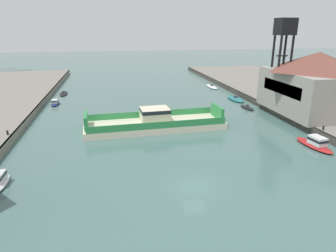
{
  "coord_description": "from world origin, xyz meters",
  "views": [
    {
      "loc": [
        -8.28,
        -27.4,
        16.25
      ],
      "look_at": [
        0.0,
        15.08,
        2.0
      ],
      "focal_mm": 32.0,
      "sensor_mm": 36.0,
      "label": 1
    }
  ],
  "objects_px": {
    "chain_ferry": "(155,122)",
    "crane_tower": "(284,39)",
    "moored_boat_near_left": "(55,103)",
    "moored_boat_mid_left": "(315,143)",
    "moored_boat_upstream_a": "(236,99)",
    "moored_boat_near_right": "(212,87)",
    "moored_boat_mid_right": "(247,107)",
    "moored_boat_far_left": "(64,94)",
    "warehouse_shed": "(316,82)"
  },
  "relations": [
    {
      "from": "moored_boat_mid_left",
      "to": "moored_boat_upstream_a",
      "type": "distance_m",
      "value": 30.05
    },
    {
      "from": "chain_ferry",
      "to": "moored_boat_near_right",
      "type": "relative_size",
      "value": 3.2
    },
    {
      "from": "moored_boat_mid_left",
      "to": "moored_boat_upstream_a",
      "type": "height_order",
      "value": "moored_boat_mid_left"
    },
    {
      "from": "moored_boat_upstream_a",
      "to": "chain_ferry",
      "type": "bearing_deg",
      "value": -141.57
    },
    {
      "from": "moored_boat_near_left",
      "to": "moored_boat_near_right",
      "type": "distance_m",
      "value": 42.69
    },
    {
      "from": "chain_ferry",
      "to": "moored_boat_mid_left",
      "type": "xyz_separation_m",
      "value": [
        21.14,
        -12.64,
        -0.43
      ]
    },
    {
      "from": "moored_boat_far_left",
      "to": "crane_tower",
      "type": "xyz_separation_m",
      "value": [
        44.72,
        -25.45,
        14.06
      ]
    },
    {
      "from": "chain_ferry",
      "to": "crane_tower",
      "type": "relative_size",
      "value": 1.41
    },
    {
      "from": "moored_boat_upstream_a",
      "to": "warehouse_shed",
      "type": "distance_m",
      "value": 19.6
    },
    {
      "from": "moored_boat_mid_right",
      "to": "warehouse_shed",
      "type": "distance_m",
      "value": 13.91
    },
    {
      "from": "moored_boat_mid_left",
      "to": "warehouse_shed",
      "type": "bearing_deg",
      "value": 56.84
    },
    {
      "from": "moored_boat_mid_left",
      "to": "moored_boat_mid_right",
      "type": "height_order",
      "value": "moored_boat_mid_left"
    },
    {
      "from": "chain_ferry",
      "to": "moored_boat_near_left",
      "type": "relative_size",
      "value": 4.82
    },
    {
      "from": "moored_boat_mid_left",
      "to": "moored_boat_near_left",
      "type": "bearing_deg",
      "value": 140.5
    },
    {
      "from": "moored_boat_mid_left",
      "to": "moored_boat_far_left",
      "type": "height_order",
      "value": "moored_boat_mid_left"
    },
    {
      "from": "moored_boat_near_right",
      "to": "moored_boat_upstream_a",
      "type": "distance_m",
      "value": 15.93
    },
    {
      "from": "moored_boat_near_left",
      "to": "crane_tower",
      "type": "distance_m",
      "value": 49.35
    },
    {
      "from": "moored_boat_mid_left",
      "to": "moored_boat_mid_right",
      "type": "relative_size",
      "value": 1.39
    },
    {
      "from": "moored_boat_far_left",
      "to": "moored_boat_near_left",
      "type": "bearing_deg",
      "value": -91.98
    },
    {
      "from": "moored_boat_mid_left",
      "to": "moored_boat_upstream_a",
      "type": "xyz_separation_m",
      "value": [
        0.78,
        30.03,
        -0.37
      ]
    },
    {
      "from": "chain_ferry",
      "to": "warehouse_shed",
      "type": "relative_size",
      "value": 1.37
    },
    {
      "from": "chain_ferry",
      "to": "moored_boat_upstream_a",
      "type": "bearing_deg",
      "value": 38.43
    },
    {
      "from": "moored_boat_near_right",
      "to": "moored_boat_upstream_a",
      "type": "bearing_deg",
      "value": -88.5
    },
    {
      "from": "chain_ferry",
      "to": "moored_boat_far_left",
      "type": "xyz_separation_m",
      "value": [
        -18.89,
        31.6,
        -0.87
      ]
    },
    {
      "from": "moored_boat_far_left",
      "to": "moored_boat_mid_left",
      "type": "bearing_deg",
      "value": -47.86
    },
    {
      "from": "moored_boat_mid_right",
      "to": "moored_boat_far_left",
      "type": "height_order",
      "value": "moored_boat_mid_right"
    },
    {
      "from": "moored_boat_mid_left",
      "to": "moored_boat_mid_right",
      "type": "xyz_separation_m",
      "value": [
        -0.09,
        21.92,
        -0.4
      ]
    },
    {
      "from": "moored_boat_near_left",
      "to": "moored_boat_far_left",
      "type": "distance_m",
      "value": 10.94
    },
    {
      "from": "chain_ferry",
      "to": "moored_boat_mid_right",
      "type": "relative_size",
      "value": 4.77
    },
    {
      "from": "moored_boat_near_right",
      "to": "moored_boat_far_left",
      "type": "distance_m",
      "value": 40.43
    },
    {
      "from": "moored_boat_upstream_a",
      "to": "warehouse_shed",
      "type": "bearing_deg",
      "value": -64.68
    },
    {
      "from": "moored_boat_near_right",
      "to": "moored_boat_mid_right",
      "type": "xyz_separation_m",
      "value": [
        -0.45,
        -24.03,
        0.02
      ]
    },
    {
      "from": "chain_ferry",
      "to": "moored_boat_mid_left",
      "type": "bearing_deg",
      "value": -30.87
    },
    {
      "from": "moored_boat_mid_left",
      "to": "moored_boat_mid_right",
      "type": "bearing_deg",
      "value": 90.23
    },
    {
      "from": "moored_boat_near_left",
      "to": "moored_boat_upstream_a",
      "type": "distance_m",
      "value": 41.32
    },
    {
      "from": "moored_boat_mid_right",
      "to": "moored_boat_upstream_a",
      "type": "relative_size",
      "value": 0.67
    },
    {
      "from": "chain_ferry",
      "to": "moored_boat_near_right",
      "type": "bearing_deg",
      "value": 57.16
    },
    {
      "from": "moored_boat_upstream_a",
      "to": "moored_boat_mid_right",
      "type": "bearing_deg",
      "value": -96.11
    },
    {
      "from": "crane_tower",
      "to": "moored_boat_far_left",
      "type": "bearing_deg",
      "value": 150.36
    },
    {
      "from": "moored_boat_far_left",
      "to": "warehouse_shed",
      "type": "height_order",
      "value": "warehouse_shed"
    },
    {
      "from": "moored_boat_mid_right",
      "to": "moored_boat_near_left",
      "type": "bearing_deg",
      "value": 164.24
    },
    {
      "from": "moored_boat_mid_left",
      "to": "crane_tower",
      "type": "relative_size",
      "value": 0.41
    },
    {
      "from": "moored_boat_mid_left",
      "to": "moored_boat_near_right",
      "type": "bearing_deg",
      "value": 89.55
    },
    {
      "from": "moored_boat_far_left",
      "to": "warehouse_shed",
      "type": "xyz_separation_m",
      "value": [
        48.72,
        -30.93,
        6.53
      ]
    },
    {
      "from": "moored_boat_near_left",
      "to": "crane_tower",
      "type": "xyz_separation_m",
      "value": [
        45.1,
        -14.52,
        13.83
      ]
    },
    {
      "from": "moored_boat_near_left",
      "to": "warehouse_shed",
      "type": "distance_m",
      "value": 53.39
    },
    {
      "from": "moored_boat_near_left",
      "to": "warehouse_shed",
      "type": "xyz_separation_m",
      "value": [
        49.1,
        -20.0,
        6.29
      ]
    },
    {
      "from": "moored_boat_mid_right",
      "to": "moored_boat_far_left",
      "type": "xyz_separation_m",
      "value": [
        -39.94,
        22.31,
        -0.04
      ]
    },
    {
      "from": "moored_boat_near_left",
      "to": "crane_tower",
      "type": "bearing_deg",
      "value": -17.84
    },
    {
      "from": "moored_boat_far_left",
      "to": "moored_boat_near_right",
      "type": "bearing_deg",
      "value": 2.44
    }
  ]
}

